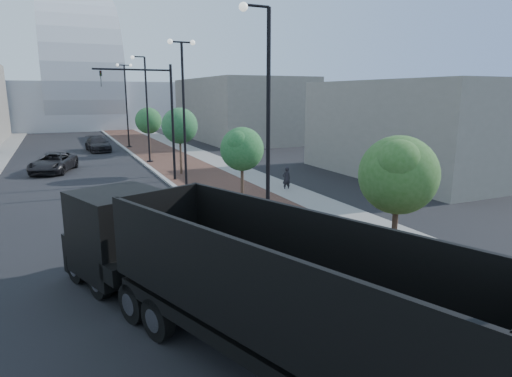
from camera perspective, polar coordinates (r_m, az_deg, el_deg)
name	(u,v)px	position (r m, az deg, el deg)	size (l,w,h in m)	color
sidewalk	(167,152)	(46.49, -11.64, 4.66)	(7.00, 140.00, 0.12)	#4C2D23
concrete_strip	(192,151)	(47.16, -8.43, 4.89)	(2.40, 140.00, 0.13)	slate
curb	(132,154)	(45.84, -15.91, 4.35)	(0.30, 140.00, 0.14)	gray
dump_truck	(180,268)	(12.12, -9.89, -10.17)	(7.04, 13.46, 3.50)	black
white_sedan	(205,267)	(14.02, -6.69, -10.21)	(1.53, 4.38, 1.44)	silver
dark_car_mid	(53,163)	(37.76, -25.05, 3.09)	(2.51, 5.45, 1.51)	black
dark_car_far	(98,144)	(49.97, -20.03, 5.50)	(2.13, 5.23, 1.52)	black
pedestrian	(286,179)	(27.71, 4.01, 1.27)	(0.56, 0.37, 1.53)	black
streetlight_1	(266,140)	(16.69, 1.26, 6.37)	(1.44, 0.56, 9.21)	black
streetlight_2	(184,114)	(27.96, -9.43, 9.61)	(1.72, 0.56, 9.28)	black
streetlight_3	(146,114)	(39.65, -14.21, 9.47)	(1.44, 0.56, 9.21)	black
streetlight_4	(127,105)	(51.49, -16.61, 10.45)	(1.72, 0.56, 9.28)	black
traffic_mast	(159,110)	(30.65, -12.59, 10.01)	(5.09, 0.20, 8.00)	black
tree_0	(399,175)	(12.47, 18.23, 1.65)	(2.23, 2.15, 4.99)	#382619
tree_1	(243,149)	(21.83, -1.76, 5.17)	(2.26, 2.19, 4.46)	#382619
tree_2	(180,126)	(33.14, -9.91, 8.09)	(2.67, 2.67, 5.07)	#382619
tree_3	(149,121)	(44.84, -13.87, 8.63)	(2.59, 2.58, 4.74)	#382619
convention_center	(81,94)	(90.07, -21.97, 11.43)	(50.00, 30.00, 50.00)	#B0B3BB
commercial_block_ne	(240,109)	(59.50, -2.08, 10.34)	(12.00, 22.00, 8.00)	#64615A
commercial_block_e	(417,128)	(35.22, 20.35, 7.39)	(10.00, 16.00, 7.00)	slate
utility_cover_0	(503,351)	(12.42, 29.64, -18.03)	(0.50, 0.50, 0.02)	black
utility_cover_1	(333,254)	(16.92, 10.09, -8.43)	(0.50, 0.50, 0.02)	black
utility_cover_2	(229,194)	(26.31, -3.56, -0.74)	(0.50, 0.50, 0.02)	black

